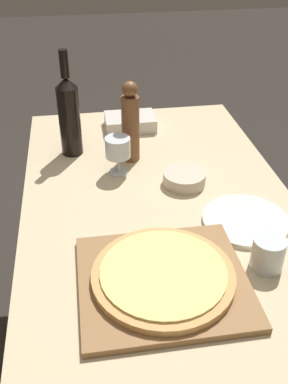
# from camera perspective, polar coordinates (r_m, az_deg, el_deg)

# --- Properties ---
(ground_plane) EXTENTS (12.00, 12.00, 0.00)m
(ground_plane) POSITION_cam_1_polar(r_m,az_deg,el_deg) (1.82, 1.86, -22.10)
(ground_plane) COLOR #2D2823
(dining_table) EXTENTS (0.80, 1.46, 0.75)m
(dining_table) POSITION_cam_1_polar(r_m,az_deg,el_deg) (1.33, 2.37, -6.24)
(dining_table) COLOR #CCB78E
(dining_table) RESTS_ON ground_plane
(cutting_board) EXTENTS (0.39, 0.35, 0.02)m
(cutting_board) POSITION_cam_1_polar(r_m,az_deg,el_deg) (1.06, 2.43, -11.24)
(cutting_board) COLOR olive
(cutting_board) RESTS_ON dining_table
(pizza) EXTENTS (0.33, 0.33, 0.02)m
(pizza) POSITION_cam_1_polar(r_m,az_deg,el_deg) (1.04, 2.46, -10.44)
(pizza) COLOR tan
(pizza) RESTS_ON cutting_board
(wine_bottle) EXTENTS (0.07, 0.07, 0.36)m
(wine_bottle) POSITION_cam_1_polar(r_m,az_deg,el_deg) (1.53, -9.50, 9.67)
(wine_bottle) COLOR black
(wine_bottle) RESTS_ON dining_table
(pepper_mill) EXTENTS (0.06, 0.06, 0.27)m
(pepper_mill) POSITION_cam_1_polar(r_m,az_deg,el_deg) (1.47, -1.73, 8.66)
(pepper_mill) COLOR brown
(pepper_mill) RESTS_ON dining_table
(wine_glass) EXTENTS (0.08, 0.08, 0.12)m
(wine_glass) POSITION_cam_1_polar(r_m,az_deg,el_deg) (1.41, -3.35, 5.52)
(wine_glass) COLOR silver
(wine_glass) RESTS_ON dining_table
(small_bowl) EXTENTS (0.13, 0.13, 0.04)m
(small_bowl) POSITION_cam_1_polar(r_m,az_deg,el_deg) (1.39, 5.14, 1.74)
(small_bowl) COLOR beige
(small_bowl) RESTS_ON dining_table
(drinking_tumbler) EXTENTS (0.08, 0.08, 0.08)m
(drinking_tumbler) POSITION_cam_1_polar(r_m,az_deg,el_deg) (1.12, 15.46, -7.53)
(drinking_tumbler) COLOR silver
(drinking_tumbler) RESTS_ON dining_table
(dinner_plate) EXTENTS (0.24, 0.24, 0.01)m
(dinner_plate) POSITION_cam_1_polar(r_m,az_deg,el_deg) (1.26, 12.75, -3.53)
(dinner_plate) COLOR silver
(dinner_plate) RESTS_ON dining_table
(food_container) EXTENTS (0.19, 0.13, 0.05)m
(food_container) POSITION_cam_1_polar(r_m,az_deg,el_deg) (1.73, -1.77, 8.87)
(food_container) COLOR beige
(food_container) RESTS_ON dining_table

